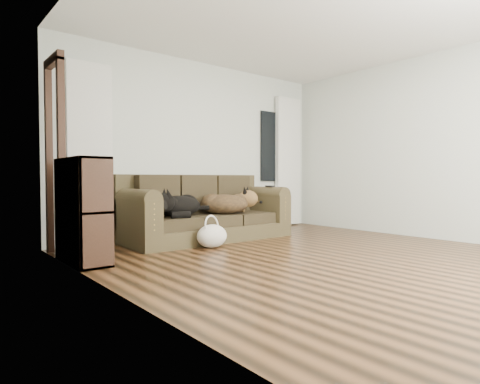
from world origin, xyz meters
TOP-DOWN VIEW (x-y plane):
  - floor at (0.00, 0.00)m, footprint 5.00×5.00m
  - ceiling at (0.00, 0.00)m, footprint 5.00×5.00m
  - wall_back at (0.00, 2.50)m, footprint 4.50×0.04m
  - wall_left at (-2.25, 0.00)m, footprint 0.04×5.00m
  - wall_right at (2.25, 0.00)m, footprint 0.04×5.00m
  - curtain_left at (-1.70, 2.42)m, footprint 0.55×0.08m
  - curtain_right at (1.80, 2.42)m, footprint 0.55×0.08m
  - window_pane at (1.45, 2.47)m, footprint 0.50×0.03m
  - door_casing at (-2.20, 2.05)m, footprint 0.07×0.60m
  - sofa at (-0.24, 1.97)m, footprint 2.34×1.01m
  - dog_black_lab at (-0.74, 1.95)m, footprint 0.73×0.57m
  - dog_shepherd at (0.02, 1.87)m, footprint 0.85×0.81m
  - tv_remote at (0.79, 1.81)m, footprint 0.06×0.17m
  - tote_bag at (-0.59, 1.38)m, footprint 0.40×0.32m
  - bookshelf at (-2.09, 1.49)m, footprint 0.34×0.85m

SIDE VIEW (x-z plane):
  - floor at x=0.00m, z-range 0.00..0.00m
  - tote_bag at x=-0.59m, z-range 0.02..0.30m
  - sofa at x=-0.24m, z-range -0.03..0.93m
  - dog_black_lab at x=-0.74m, z-range 0.34..0.62m
  - dog_shepherd at x=0.02m, z-range 0.34..0.64m
  - bookshelf at x=-2.09m, z-range -0.03..1.03m
  - tv_remote at x=0.79m, z-range 0.72..0.74m
  - door_casing at x=-2.20m, z-range 0.00..2.10m
  - curtain_left at x=-1.70m, z-range 0.02..2.27m
  - curtain_right at x=1.80m, z-range 0.02..2.27m
  - wall_back at x=0.00m, z-range 0.00..2.60m
  - wall_left at x=-2.25m, z-range 0.00..2.60m
  - wall_right at x=2.25m, z-range 0.00..2.60m
  - window_pane at x=1.45m, z-range 0.80..2.00m
  - ceiling at x=0.00m, z-range 2.60..2.60m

